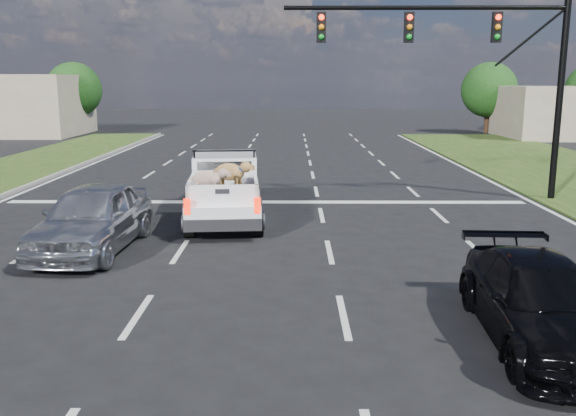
{
  "coord_description": "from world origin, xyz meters",
  "views": [
    {
      "loc": [
        0.88,
        -9.72,
        3.89
      ],
      "look_at": [
        0.8,
        2.0,
        1.46
      ],
      "focal_mm": 38.0,
      "sensor_mm": 36.0,
      "label": 1
    }
  ],
  "objects_px": {
    "pickup_truck": "(225,187)",
    "silver_sedan": "(92,217)",
    "traffic_signal": "(489,56)",
    "black_coupe": "(541,302)"
  },
  "relations": [
    {
      "from": "pickup_truck",
      "to": "silver_sedan",
      "type": "relative_size",
      "value": 1.18
    },
    {
      "from": "traffic_signal",
      "to": "black_coupe",
      "type": "distance_m",
      "value": 12.45
    },
    {
      "from": "silver_sedan",
      "to": "black_coupe",
      "type": "bearing_deg",
      "value": -28.16
    },
    {
      "from": "black_coupe",
      "to": "silver_sedan",
      "type": "bearing_deg",
      "value": 151.76
    },
    {
      "from": "traffic_signal",
      "to": "silver_sedan",
      "type": "distance_m",
      "value": 13.3
    },
    {
      "from": "silver_sedan",
      "to": "black_coupe",
      "type": "xyz_separation_m",
      "value": [
        8.44,
        -5.1,
        -0.16
      ]
    },
    {
      "from": "pickup_truck",
      "to": "silver_sedan",
      "type": "distance_m",
      "value": 4.35
    },
    {
      "from": "traffic_signal",
      "to": "silver_sedan",
      "type": "xyz_separation_m",
      "value": [
        -10.99,
        -6.37,
        -3.94
      ]
    },
    {
      "from": "traffic_signal",
      "to": "black_coupe",
      "type": "relative_size",
      "value": 2.09
    },
    {
      "from": "traffic_signal",
      "to": "pickup_truck",
      "type": "relative_size",
      "value": 1.67
    }
  ]
}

